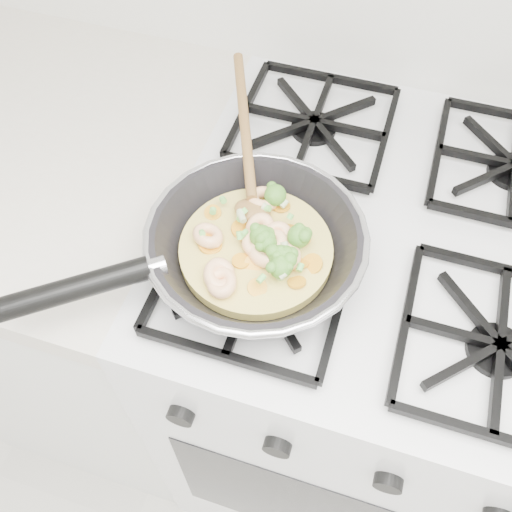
% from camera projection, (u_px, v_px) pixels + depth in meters
% --- Properties ---
extents(stove, '(0.60, 0.60, 0.92)m').
position_uv_depth(stove, '(349.00, 360.00, 1.15)').
color(stove, white).
rests_on(stove, ground).
extents(counter_left, '(1.00, 0.60, 0.90)m').
position_uv_depth(counter_left, '(3.00, 262.00, 1.29)').
color(counter_left, white).
rests_on(counter_left, ground).
extents(skillet, '(0.39, 0.49, 0.08)m').
position_uv_depth(skillet, '(253.00, 245.00, 0.70)').
color(skillet, black).
rests_on(skillet, stove).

